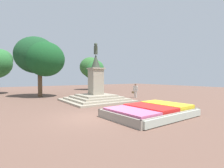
{
  "coord_description": "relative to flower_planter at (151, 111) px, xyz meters",
  "views": [
    {
      "loc": [
        -4.49,
        -8.75,
        2.26
      ],
      "look_at": [
        3.44,
        3.03,
        1.71
      ],
      "focal_mm": 28.0,
      "sensor_mm": 36.0,
      "label": 1
    }
  ],
  "objects": [
    {
      "name": "pedestrian_with_handbag",
      "position": [
        5.32,
        7.4,
        0.58
      ],
      "size": [
        0.42,
        0.69,
        1.56
      ],
      "color": "beige",
      "rests_on": "ground_plane"
    },
    {
      "name": "park_tree_far_left",
      "position": [
        7.16,
        21.24,
        3.58
      ],
      "size": [
        4.17,
        4.25,
        5.89
      ],
      "color": "#4C3823",
      "rests_on": "ground_plane"
    },
    {
      "name": "flower_planter",
      "position": [
        0.0,
        0.0,
        0.0
      ],
      "size": [
        5.14,
        3.7,
        0.63
      ],
      "color": "#38281C",
      "rests_on": "ground_plane"
    },
    {
      "name": "statue_monument",
      "position": [
        0.4,
        7.41,
        0.51
      ],
      "size": [
        5.61,
        5.61,
        5.48
      ],
      "color": "gray",
      "rests_on": "ground_plane"
    },
    {
      "name": "ground_plane",
      "position": [
        -3.02,
        1.67,
        -0.28
      ],
      "size": [
        76.51,
        76.51,
        0.0
      ],
      "primitive_type": "plane",
      "color": "brown"
    },
    {
      "name": "park_tree_far_right",
      "position": [
        -2.97,
        14.58,
        4.39
      ],
      "size": [
        5.3,
        5.79,
        7.03
      ],
      "color": "brown",
      "rests_on": "ground_plane"
    }
  ]
}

